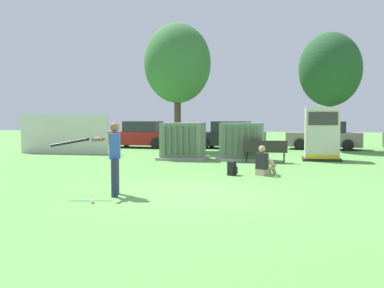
# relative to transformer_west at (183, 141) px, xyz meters

# --- Properties ---
(ground_plane) EXTENTS (96.00, 96.00, 0.00)m
(ground_plane) POSITION_rel_transformer_west_xyz_m (2.17, -8.75, -0.79)
(ground_plane) COLOR #5B9947
(fence_panel) EXTENTS (4.80, 0.12, 2.00)m
(fence_panel) POSITION_rel_transformer_west_xyz_m (-6.66, 1.75, 0.21)
(fence_panel) COLOR beige
(fence_panel) RESTS_ON ground
(transformer_west) EXTENTS (2.10, 1.70, 1.62)m
(transformer_west) POSITION_rel_transformer_west_xyz_m (0.00, 0.00, 0.00)
(transformer_west) COLOR #9E9B93
(transformer_west) RESTS_ON ground
(transformer_mid_west) EXTENTS (2.10, 1.70, 1.62)m
(transformer_mid_west) POSITION_rel_transformer_west_xyz_m (2.59, 0.11, 0.00)
(transformer_mid_west) COLOR #9E9B93
(transformer_mid_west) RESTS_ON ground
(generator_enclosure) EXTENTS (1.60, 1.40, 2.30)m
(generator_enclosure) POSITION_rel_transformer_west_xyz_m (5.97, 0.75, 0.35)
(generator_enclosure) COLOR #262626
(generator_enclosure) RESTS_ON ground
(park_bench) EXTENTS (1.80, 0.42, 0.92)m
(park_bench) POSITION_rel_transformer_west_xyz_m (3.63, -0.82, -0.25)
(park_bench) COLOR #2D2823
(park_bench) RESTS_ON ground
(batter) EXTENTS (1.59, 0.79, 1.74)m
(batter) POSITION_rel_transformer_west_xyz_m (0.42, -9.35, 0.19)
(batter) COLOR #282D4C
(batter) RESTS_ON ground
(sports_ball) EXTENTS (0.09, 0.09, 0.09)m
(sports_ball) POSITION_rel_transformer_west_xyz_m (0.36, -10.36, -0.74)
(sports_ball) COLOR white
(sports_ball) RESTS_ON ground
(seated_spectator) EXTENTS (0.69, 0.77, 0.96)m
(seated_spectator) POSITION_rel_transformer_west_xyz_m (3.77, -4.84, -0.41)
(seated_spectator) COLOR tan
(seated_spectator) RESTS_ON ground
(backpack) EXTENTS (0.32, 0.36, 0.44)m
(backpack) POSITION_rel_transformer_west_xyz_m (2.77, -5.04, -0.57)
(backpack) COLOR black
(backpack) RESTS_ON ground
(tree_left) EXTENTS (3.67, 3.67, 7.01)m
(tree_left) POSITION_rel_transformer_west_xyz_m (-1.42, 4.85, 4.02)
(tree_left) COLOR #4C3828
(tree_left) RESTS_ON ground
(tree_center_left) EXTENTS (3.42, 3.42, 6.53)m
(tree_center_left) POSITION_rel_transformer_west_xyz_m (6.82, 6.65, 3.69)
(tree_center_left) COLOR brown
(tree_center_left) RESTS_ON ground
(parked_car_leftmost) EXTENTS (4.29, 2.10, 1.62)m
(parked_car_leftmost) POSITION_rel_transformer_west_xyz_m (-4.24, 7.03, -0.04)
(parked_car_leftmost) COLOR maroon
(parked_car_leftmost) RESTS_ON ground
(parked_car_left_of_center) EXTENTS (4.39, 2.33, 1.62)m
(parked_car_left_of_center) POSITION_rel_transformer_west_xyz_m (1.16, 7.34, -0.04)
(parked_car_left_of_center) COLOR black
(parked_car_left_of_center) RESTS_ON ground
(parked_car_right_of_center) EXTENTS (4.38, 2.31, 1.62)m
(parked_car_right_of_center) POSITION_rel_transformer_west_xyz_m (6.68, 7.64, -0.04)
(parked_car_right_of_center) COLOR gray
(parked_car_right_of_center) RESTS_ON ground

